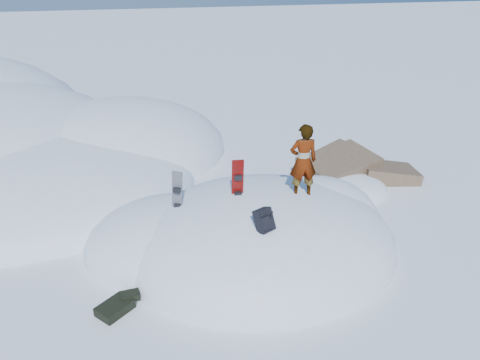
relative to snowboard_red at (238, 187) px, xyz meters
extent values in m
plane|color=white|center=(0.54, -0.23, -1.65)|extent=(120.00, 120.00, 0.00)
ellipsoid|color=white|center=(0.54, -0.23, -1.65)|extent=(7.00, 6.00, 3.00)
ellipsoid|color=white|center=(-1.66, 0.37, -1.65)|extent=(4.40, 4.00, 2.20)
ellipsoid|color=white|center=(2.34, 0.57, -1.65)|extent=(3.60, 3.20, 2.50)
ellipsoid|color=white|center=(-5.46, 4.77, -1.65)|extent=(10.00, 9.00, 2.80)
ellipsoid|color=white|center=(-2.96, 7.27, -1.65)|extent=(8.00, 8.00, 3.60)
ellipsoid|color=white|center=(-4.96, 3.77, -1.65)|extent=(6.00, 5.00, 1.80)
cube|color=brown|center=(4.14, 3.17, -1.55)|extent=(2.82, 2.41, 1.62)
cube|color=brown|center=(5.74, 2.77, -1.75)|extent=(2.16, 1.80, 1.33)
cube|color=brown|center=(4.74, 4.37, -1.65)|extent=(2.08, 2.01, 1.10)
ellipsoid|color=white|center=(3.74, 2.17, -1.65)|extent=(3.20, 2.40, 1.00)
cube|color=#AD0C09|center=(0.00, 0.02, -0.02)|extent=(0.30, 0.23, 1.54)
cube|color=black|center=(0.00, -0.05, 0.29)|extent=(0.19, 0.13, 0.13)
cube|color=black|center=(0.00, -0.05, -0.17)|extent=(0.19, 0.13, 0.13)
cube|color=black|center=(-1.45, 0.25, -0.30)|extent=(0.34, 0.32, 1.43)
cube|color=black|center=(-1.45, 0.20, -0.01)|extent=(0.20, 0.19, 0.13)
cube|color=black|center=(-1.45, 0.20, -0.44)|extent=(0.20, 0.19, 0.13)
cube|color=black|center=(0.25, -1.49, -0.09)|extent=(0.51, 0.54, 0.56)
cube|color=black|center=(0.25, -1.64, -0.07)|extent=(0.31, 0.30, 0.30)
cylinder|color=black|center=(0.14, -1.62, 0.04)|extent=(0.04, 0.20, 0.37)
cylinder|color=black|center=(0.36, -1.62, 0.04)|extent=(0.04, 0.20, 0.37)
cube|color=black|center=(-3.05, -1.89, -1.54)|extent=(0.86, 0.84, 0.20)
cube|color=black|center=(-2.72, -1.67, -1.45)|extent=(0.41, 0.31, 0.13)
imported|color=slate|center=(1.56, -0.23, 0.63)|extent=(0.70, 0.48, 1.86)
camera|label=1|loc=(-2.23, -9.87, 5.08)|focal=35.00mm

